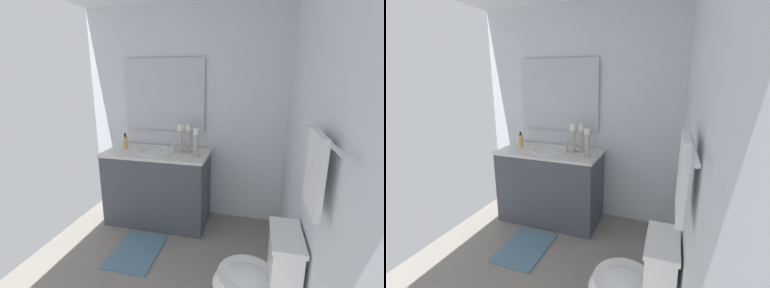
% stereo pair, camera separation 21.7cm
% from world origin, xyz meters
% --- Properties ---
extents(wall_back, '(2.79, 0.04, 2.45)m').
position_xyz_m(wall_back, '(0.00, 1.19, 1.23)').
color(wall_back, silver).
rests_on(wall_back, ground).
extents(wall_left, '(0.04, 2.38, 2.45)m').
position_xyz_m(wall_left, '(-1.40, 0.00, 1.23)').
color(wall_left, silver).
rests_on(wall_left, ground).
extents(vanity_cabinet, '(0.58, 1.19, 0.86)m').
position_xyz_m(vanity_cabinet, '(-1.07, -0.23, 0.43)').
color(vanity_cabinet, '#474C56').
rests_on(vanity_cabinet, ground).
extents(sink_basin, '(0.40, 0.40, 0.24)m').
position_xyz_m(sink_basin, '(-1.07, -0.23, 0.82)').
color(sink_basin, white).
rests_on(sink_basin, vanity_cabinet).
extents(mirror, '(0.02, 0.98, 0.83)m').
position_xyz_m(mirror, '(-1.35, -0.23, 1.47)').
color(mirror, silver).
extents(candle_holder_tall, '(0.09, 0.09, 0.30)m').
position_xyz_m(candle_holder_tall, '(-1.00, 0.24, 1.01)').
color(candle_holder_tall, '#B7B2A5').
rests_on(candle_holder_tall, vanity_cabinet).
extents(candle_holder_short, '(0.09, 0.09, 0.31)m').
position_xyz_m(candle_holder_short, '(-1.15, 0.12, 1.02)').
color(candle_holder_short, '#B7B2A5').
rests_on(candle_holder_short, vanity_cabinet).
extents(candle_holder_mid, '(0.09, 0.09, 0.31)m').
position_xyz_m(candle_holder_mid, '(-1.12, 0.04, 1.02)').
color(candle_holder_mid, '#B7B2A5').
rests_on(candle_holder_mid, vanity_cabinet).
extents(soap_bottle, '(0.06, 0.06, 0.18)m').
position_xyz_m(soap_bottle, '(-1.12, -0.64, 0.93)').
color(soap_bottle, '#E5B259').
rests_on(soap_bottle, vanity_cabinet).
extents(toilet, '(0.39, 0.54, 0.75)m').
position_xyz_m(toilet, '(0.08, 0.91, 0.37)').
color(toilet, white).
rests_on(toilet, ground).
extents(towel_bar, '(0.69, 0.02, 0.02)m').
position_xyz_m(towel_bar, '(0.34, 1.13, 1.41)').
color(towel_bar, silver).
extents(towel_near_vanity, '(0.28, 0.03, 0.36)m').
position_xyz_m(towel_near_vanity, '(0.34, 1.11, 1.25)').
color(towel_near_vanity, white).
rests_on(towel_near_vanity, towel_bar).
extents(bath_mat, '(0.60, 0.44, 0.02)m').
position_xyz_m(bath_mat, '(-0.45, -0.23, 0.01)').
color(bath_mat, slate).
rests_on(bath_mat, ground).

